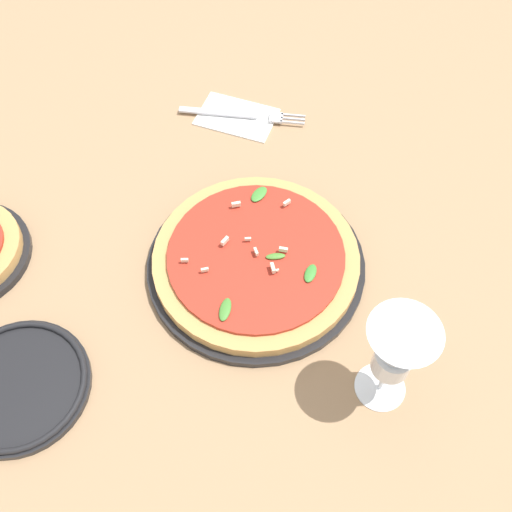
{
  "coord_description": "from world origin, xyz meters",
  "views": [
    {
      "loc": [
        0.26,
        -0.39,
        0.75
      ],
      "look_at": [
        -0.01,
        0.01,
        0.03
      ],
      "focal_mm": 42.0,
      "sensor_mm": 36.0,
      "label": 1
    }
  ],
  "objects_px": {
    "wine_glass": "(396,353)",
    "pizza_arugula_main": "(256,261)",
    "fork": "(241,115)",
    "side_plate_white": "(18,385)"
  },
  "relations": [
    {
      "from": "wine_glass",
      "to": "pizza_arugula_main",
      "type": "bearing_deg",
      "value": 164.85
    },
    {
      "from": "pizza_arugula_main",
      "to": "fork",
      "type": "relative_size",
      "value": 1.55
    },
    {
      "from": "wine_glass",
      "to": "fork",
      "type": "bearing_deg",
      "value": 144.55
    },
    {
      "from": "wine_glass",
      "to": "side_plate_white",
      "type": "bearing_deg",
      "value": -146.02
    },
    {
      "from": "wine_glass",
      "to": "side_plate_white",
      "type": "relative_size",
      "value": 0.87
    },
    {
      "from": "pizza_arugula_main",
      "to": "wine_glass",
      "type": "height_order",
      "value": "wine_glass"
    },
    {
      "from": "pizza_arugula_main",
      "to": "side_plate_white",
      "type": "height_order",
      "value": "pizza_arugula_main"
    },
    {
      "from": "fork",
      "to": "pizza_arugula_main",
      "type": "bearing_deg",
      "value": -78.22
    },
    {
      "from": "fork",
      "to": "side_plate_white",
      "type": "relative_size",
      "value": 1.1
    },
    {
      "from": "pizza_arugula_main",
      "to": "fork",
      "type": "xyz_separation_m",
      "value": [
        -0.2,
        0.25,
        -0.01
      ]
    }
  ]
}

